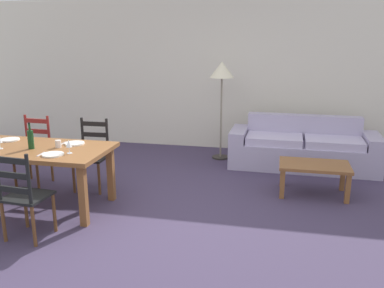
# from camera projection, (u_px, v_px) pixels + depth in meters

# --- Properties ---
(ground_plane) EXTENTS (9.60, 9.60, 0.02)m
(ground_plane) POSITION_uv_depth(u_px,v_px,m) (152.00, 218.00, 4.76)
(ground_plane) COLOR #3F334E
(wall_far) EXTENTS (9.60, 0.16, 2.70)m
(wall_far) POSITION_uv_depth(u_px,v_px,m) (205.00, 75.00, 7.54)
(wall_far) COLOR silver
(wall_far) RESTS_ON ground_plane
(dining_table) EXTENTS (1.90, 0.96, 0.75)m
(dining_table) POSITION_uv_depth(u_px,v_px,m) (31.00, 154.00, 4.92)
(dining_table) COLOR brown
(dining_table) RESTS_ON ground_plane
(dining_chair_near_right) EXTENTS (0.45, 0.43, 0.96)m
(dining_chair_near_right) POSITION_uv_depth(u_px,v_px,m) (24.00, 195.00, 4.14)
(dining_chair_near_right) COLOR black
(dining_chair_near_right) RESTS_ON ground_plane
(dining_chair_far_left) EXTENTS (0.43, 0.42, 0.96)m
(dining_chair_far_left) POSITION_uv_depth(u_px,v_px,m) (34.00, 151.00, 5.77)
(dining_chair_far_left) COLOR maroon
(dining_chair_far_left) RESTS_ON ground_plane
(dining_chair_far_right) EXTENTS (0.43, 0.41, 0.96)m
(dining_chair_far_right) POSITION_uv_depth(u_px,v_px,m) (92.00, 155.00, 5.57)
(dining_chair_far_right) COLOR black
(dining_chair_far_right) RESTS_ON ground_plane
(dinner_plate_near_right) EXTENTS (0.24, 0.24, 0.02)m
(dinner_plate_near_right) POSITION_uv_depth(u_px,v_px,m) (53.00, 154.00, 4.57)
(dinner_plate_near_right) COLOR white
(dinner_plate_near_right) RESTS_ON dining_table
(fork_near_right) EXTENTS (0.02, 0.17, 0.01)m
(fork_near_right) POSITION_uv_depth(u_px,v_px,m) (41.00, 154.00, 4.60)
(fork_near_right) COLOR silver
(fork_near_right) RESTS_ON dining_table
(dinner_plate_far_left) EXTENTS (0.24, 0.24, 0.02)m
(dinner_plate_far_left) POSITION_uv_depth(u_px,v_px,m) (10.00, 140.00, 5.22)
(dinner_plate_far_left) COLOR white
(dinner_plate_far_left) RESTS_ON dining_table
(fork_far_left) EXTENTS (0.02, 0.17, 0.01)m
(fork_far_left) POSITION_uv_depth(u_px,v_px,m) (0.00, 139.00, 5.25)
(fork_far_left) COLOR silver
(fork_far_left) RESTS_ON dining_table
(dinner_plate_far_right) EXTENTS (0.24, 0.24, 0.02)m
(dinner_plate_far_right) POSITION_uv_depth(u_px,v_px,m) (75.00, 143.00, 5.04)
(dinner_plate_far_right) COLOR white
(dinner_plate_far_right) RESTS_ON dining_table
(fork_far_right) EXTENTS (0.02, 0.17, 0.01)m
(fork_far_right) POSITION_uv_depth(u_px,v_px,m) (63.00, 143.00, 5.07)
(fork_far_right) COLOR silver
(fork_far_right) RESTS_ON dining_table
(wine_bottle) EXTENTS (0.07, 0.07, 0.32)m
(wine_bottle) POSITION_uv_depth(u_px,v_px,m) (31.00, 139.00, 4.80)
(wine_bottle) COLOR #143819
(wine_bottle) RESTS_ON dining_table
(wine_glass_near_right) EXTENTS (0.06, 0.06, 0.16)m
(wine_glass_near_right) POSITION_uv_depth(u_px,v_px,m) (69.00, 144.00, 4.61)
(wine_glass_near_right) COLOR white
(wine_glass_near_right) RESTS_ON dining_table
(coffee_cup_primary) EXTENTS (0.07, 0.07, 0.09)m
(coffee_cup_primary) POSITION_uv_depth(u_px,v_px,m) (58.00, 144.00, 4.87)
(coffee_cup_primary) COLOR silver
(coffee_cup_primary) RESTS_ON dining_table
(couch) EXTENTS (2.29, 0.84, 0.80)m
(couch) POSITION_uv_depth(u_px,v_px,m) (303.00, 149.00, 6.55)
(couch) COLOR #AA9FBD
(couch) RESTS_ON ground_plane
(coffee_table) EXTENTS (0.90, 0.56, 0.42)m
(coffee_table) POSITION_uv_depth(u_px,v_px,m) (314.00, 169.00, 5.37)
(coffee_table) COLOR brown
(coffee_table) RESTS_ON ground_plane
(standing_lamp) EXTENTS (0.40, 0.40, 1.64)m
(standing_lamp) POSITION_uv_depth(u_px,v_px,m) (222.00, 76.00, 6.72)
(standing_lamp) COLOR #332D28
(standing_lamp) RESTS_ON ground_plane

